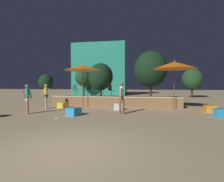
% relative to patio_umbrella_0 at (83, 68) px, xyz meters
% --- Properties ---
extents(ground_plane, '(120.00, 120.00, 0.00)m').
position_rel_patio_umbrella_0_xyz_m(ground_plane, '(2.59, -8.36, -2.96)').
color(ground_plane, tan).
extents(wooden_deck, '(9.99, 2.28, 0.81)m').
position_rel_patio_umbrella_0_xyz_m(wooden_deck, '(2.25, 1.57, -2.60)').
color(wooden_deck, olive).
rests_on(wooden_deck, ground).
extents(patio_umbrella_0, '(2.75, 2.75, 3.24)m').
position_rel_patio_umbrella_0_xyz_m(patio_umbrella_0, '(0.00, 0.00, 0.00)').
color(patio_umbrella_0, brown).
rests_on(patio_umbrella_0, ground).
extents(patio_umbrella_1, '(2.93, 2.93, 3.35)m').
position_rel_patio_umbrella_0_xyz_m(patio_umbrella_1, '(6.52, 0.04, 0.06)').
color(patio_umbrella_1, brown).
rests_on(patio_umbrella_1, ground).
extents(cube_seat_0, '(0.75, 0.75, 0.39)m').
position_rel_patio_umbrella_0_xyz_m(cube_seat_0, '(-1.37, -0.53, -2.77)').
color(cube_seat_0, yellow).
rests_on(cube_seat_0, ground).
extents(cube_seat_1, '(0.79, 0.79, 0.44)m').
position_rel_patio_umbrella_0_xyz_m(cube_seat_1, '(0.69, -3.43, -2.74)').
color(cube_seat_1, '#2D9EDB').
rests_on(cube_seat_1, ground).
extents(cube_seat_2, '(0.61, 0.61, 0.45)m').
position_rel_patio_umbrella_0_xyz_m(cube_seat_2, '(8.49, -0.89, -2.74)').
color(cube_seat_2, orange).
rests_on(cube_seat_2, ground).
extents(cube_seat_4, '(0.54, 0.54, 0.45)m').
position_rel_patio_umbrella_0_xyz_m(cube_seat_4, '(8.34, -2.64, -2.74)').
color(cube_seat_4, '#2D9EDB').
rests_on(cube_seat_4, ground).
extents(cube_seat_5, '(0.60, 0.60, 0.44)m').
position_rel_patio_umbrella_0_xyz_m(cube_seat_5, '(2.77, -0.85, -2.74)').
color(cube_seat_5, white).
rests_on(cube_seat_5, ground).
extents(person_0, '(0.46, 0.41, 1.73)m').
position_rel_patio_umbrella_0_xyz_m(person_0, '(-2.18, -3.39, -2.03)').
color(person_0, '#997051').
rests_on(person_0, ground).
extents(person_1, '(0.31, 0.50, 1.84)m').
position_rel_patio_umbrella_0_xyz_m(person_1, '(3.23, -2.51, -1.94)').
color(person_1, brown).
rests_on(person_1, ground).
extents(person_2, '(0.51, 0.33, 1.75)m').
position_rel_patio_umbrella_0_xyz_m(person_2, '(-2.36, -1.11, -2.01)').
color(person_2, tan).
rests_on(person_2, ground).
extents(bistro_chair_0, '(0.48, 0.48, 0.90)m').
position_rel_patio_umbrella_0_xyz_m(bistro_chair_0, '(1.86, 1.28, -1.61)').
color(bistro_chair_0, '#47474C').
rests_on(bistro_chair_0, wooden_deck).
extents(bistro_chair_1, '(0.48, 0.48, 0.90)m').
position_rel_patio_umbrella_0_xyz_m(bistro_chair_1, '(0.96, 2.17, -1.61)').
color(bistro_chair_1, '#2D3338').
rests_on(bistro_chair_1, wooden_deck).
extents(bistro_chair_2, '(0.42, 0.43, 0.90)m').
position_rel_patio_umbrella_0_xyz_m(bistro_chair_2, '(-0.98, 0.97, -1.61)').
color(bistro_chair_2, '#1E4C47').
rests_on(bistro_chair_2, wooden_deck).
extents(bistro_chair_3, '(0.48, 0.48, 0.90)m').
position_rel_patio_umbrella_0_xyz_m(bistro_chair_3, '(-0.20, 1.94, -1.61)').
color(bistro_chair_3, '#1E4C47').
rests_on(bistro_chair_3, wooden_deck).
extents(frisbee_disc, '(0.25, 0.25, 0.03)m').
position_rel_patio_umbrella_0_xyz_m(frisbee_disc, '(0.22, -4.39, -2.95)').
color(frisbee_disc, white).
rests_on(frisbee_disc, ground).
extents(background_tree_0, '(2.65, 2.65, 3.92)m').
position_rel_patio_umbrella_0_xyz_m(background_tree_0, '(10.84, 12.35, -0.50)').
color(background_tree_0, '#3D2B1C').
rests_on(background_tree_0, ground).
extents(background_tree_1, '(3.51, 3.51, 5.31)m').
position_rel_patio_umbrella_0_xyz_m(background_tree_1, '(5.21, 6.70, 0.41)').
color(background_tree_1, '#3D2B1C').
rests_on(background_tree_1, ground).
extents(background_tree_2, '(2.84, 2.84, 4.22)m').
position_rel_patio_umbrella_0_xyz_m(background_tree_2, '(-0.46, 7.33, -0.32)').
color(background_tree_2, '#3D2B1C').
rests_on(background_tree_2, ground).
extents(background_tree_3, '(2.54, 2.54, 4.30)m').
position_rel_patio_umbrella_0_xyz_m(background_tree_3, '(-4.60, 13.11, -0.08)').
color(background_tree_3, '#3D2B1C').
rests_on(background_tree_3, ground).
extents(background_tree_4, '(1.83, 1.83, 3.05)m').
position_rel_patio_umbrella_0_xyz_m(background_tree_4, '(-7.67, 7.74, -0.94)').
color(background_tree_4, '#3D2B1C').
rests_on(background_tree_4, ground).
extents(distant_building, '(8.91, 4.19, 8.62)m').
position_rel_patio_umbrella_0_xyz_m(distant_building, '(-2.89, 16.83, 1.34)').
color(distant_building, teal).
rests_on(distant_building, ground).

